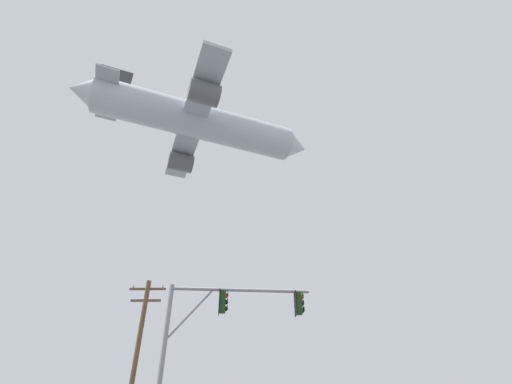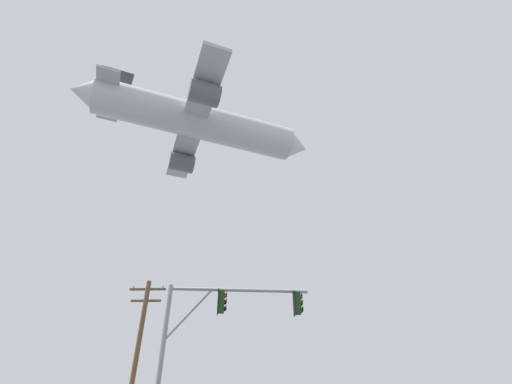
# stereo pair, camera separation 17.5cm
# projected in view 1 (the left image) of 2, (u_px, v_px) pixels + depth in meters

# --- Properties ---
(signal_pole_near) EXTENTS (6.02, 0.82, 6.46)m
(signal_pole_near) POSITION_uv_depth(u_px,v_px,m) (217.00, 325.00, 14.47)
(signal_pole_near) COLOR gray
(signal_pole_near) RESTS_ON ground
(utility_pole) EXTENTS (2.20, 0.28, 8.80)m
(utility_pole) POSITION_uv_depth(u_px,v_px,m) (137.00, 353.00, 19.53)
(utility_pole) COLOR brown
(utility_pole) RESTS_ON ground
(airplane) EXTENTS (29.80, 23.02, 8.38)m
(airplane) POSITION_uv_depth(u_px,v_px,m) (198.00, 122.00, 45.08)
(airplane) COLOR #B7BCC6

